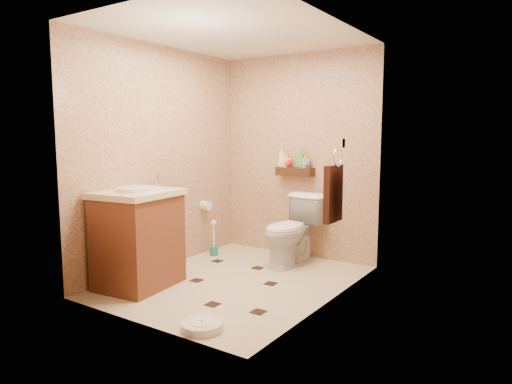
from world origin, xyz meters
The scene contains 20 objects.
ground centered at (0.00, 0.00, 0.00)m, with size 2.50×2.50×0.00m, color #C9B993.
wall_back centered at (0.00, 1.25, 1.20)m, with size 2.00×0.04×2.40m, color tan.
wall_front centered at (0.00, -1.25, 1.20)m, with size 2.00×0.04×2.40m, color tan.
wall_left centered at (-1.00, 0.00, 1.20)m, with size 0.04×2.50×2.40m, color tan.
wall_right centered at (1.00, 0.00, 1.20)m, with size 0.04×2.50×2.40m, color tan.
ceiling centered at (0.00, 0.00, 2.40)m, with size 2.00×2.50×0.02m, color silver.
wall_shelf centered at (0.00, 1.17, 1.02)m, with size 0.46×0.14×0.10m, color #341B0E.
floor_accents centered at (0.02, -0.06, 0.00)m, with size 1.35×1.22×0.01m.
toilet centered at (0.16, 0.83, 0.39)m, with size 0.44×0.77×0.79m, color white.
vanity centered at (-0.70, -0.64, 0.48)m, with size 0.72×0.83×1.08m.
bathroom_scale centered at (0.46, -1.07, 0.03)m, with size 0.33×0.33×0.06m.
toilet_brush centered at (-0.82, 0.65, 0.15)m, with size 0.10×0.10×0.43m.
towel_ring centered at (0.91, 0.25, 0.95)m, with size 0.12×0.30×0.76m.
toilet_paper centered at (-0.94, 0.65, 0.60)m, with size 0.12×0.11×0.12m.
bottle_a centered at (-0.18, 1.17, 1.19)m, with size 0.09×0.09×0.24m, color silver.
bottle_b centered at (-0.11, 1.17, 1.16)m, with size 0.08×0.08×0.17m, color #FDF235.
bottle_c centered at (-0.10, 1.17, 1.14)m, with size 0.11×0.11×0.14m, color red.
bottle_d centered at (0.08, 1.17, 1.18)m, with size 0.09×0.09×0.23m, color green.
bottle_e centered at (0.14, 1.17, 1.15)m, with size 0.08×0.08×0.17m, color gold.
bottle_f centered at (0.15, 1.17, 1.13)m, with size 0.10×0.10×0.13m, color #5165CA.
Camera 1 is at (2.61, -3.56, 1.45)m, focal length 32.00 mm.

